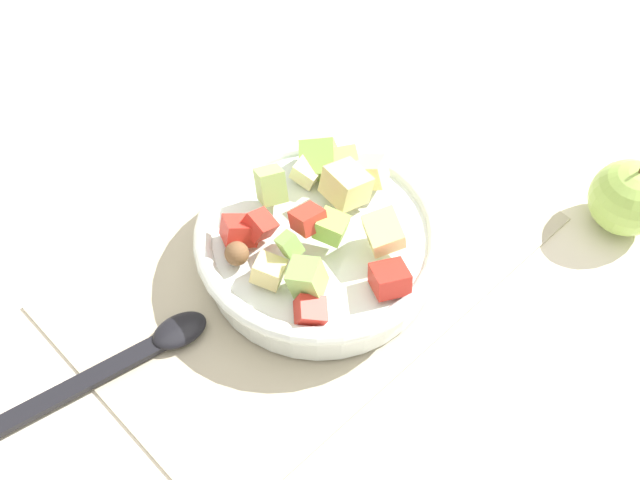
% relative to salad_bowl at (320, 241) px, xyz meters
% --- Properties ---
extents(ground_plane, '(2.40, 2.40, 0.00)m').
position_rel_salad_bowl_xyz_m(ground_plane, '(0.01, -0.01, -0.04)').
color(ground_plane, silver).
extents(placemat, '(0.49, 0.31, 0.01)m').
position_rel_salad_bowl_xyz_m(placemat, '(0.01, -0.01, -0.04)').
color(placemat, '#BCB299').
rests_on(placemat, ground_plane).
extents(salad_bowl, '(0.25, 0.25, 0.10)m').
position_rel_salad_bowl_xyz_m(salad_bowl, '(0.00, 0.00, 0.00)').
color(salad_bowl, white).
rests_on(salad_bowl, placemat).
extents(serving_spoon, '(0.24, 0.07, 0.01)m').
position_rel_salad_bowl_xyz_m(serving_spoon, '(0.21, -0.04, -0.03)').
color(serving_spoon, black).
rests_on(serving_spoon, placemat).
extents(whole_apple, '(0.08, 0.08, 0.09)m').
position_rel_salad_bowl_xyz_m(whole_apple, '(-0.27, 0.18, 0.00)').
color(whole_apple, '#9EC656').
rests_on(whole_apple, ground_plane).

